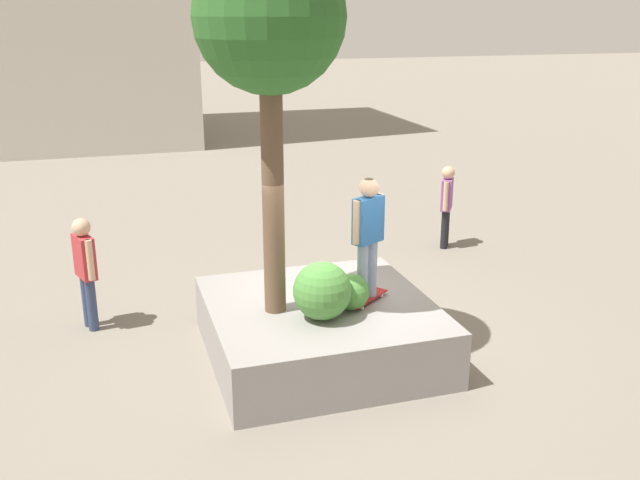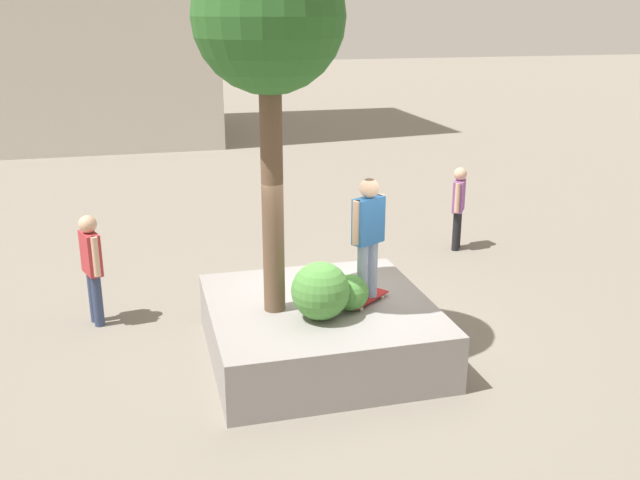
% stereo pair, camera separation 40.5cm
% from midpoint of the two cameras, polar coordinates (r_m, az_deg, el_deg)
% --- Properties ---
extents(ground_plane, '(120.00, 120.00, 0.00)m').
position_cam_midpoint_polar(ground_plane, '(10.22, 0.70, -8.45)').
color(ground_plane, gray).
extents(planter_ledge, '(2.98, 2.98, 0.78)m').
position_cam_midpoint_polar(planter_ledge, '(9.76, -1.20, -7.24)').
color(planter_ledge, gray).
rests_on(planter_ledge, ground).
extents(plaza_tree, '(1.82, 1.82, 4.63)m').
position_cam_midpoint_polar(plaza_tree, '(8.63, -5.52, 17.02)').
color(plaza_tree, brown).
rests_on(plaza_tree, planter_ledge).
extents(boxwood_shrub, '(0.75, 0.75, 0.75)m').
position_cam_midpoint_polar(boxwood_shrub, '(9.00, -1.12, -4.15)').
color(boxwood_shrub, '#4C8C3D').
rests_on(boxwood_shrub, planter_ledge).
extents(hedge_clump, '(0.48, 0.48, 0.48)m').
position_cam_midpoint_polar(hedge_clump, '(9.32, 1.29, -4.24)').
color(hedge_clump, '#4C8C3D').
rests_on(hedge_clump, planter_ledge).
extents(skateboard, '(0.76, 0.66, 0.07)m').
position_cam_midpoint_polar(skateboard, '(9.61, 2.57, -4.75)').
color(skateboard, '#A51E1E').
rests_on(skateboard, planter_ledge).
extents(skateboarder, '(0.51, 0.38, 1.66)m').
position_cam_midpoint_polar(skateboarder, '(9.28, 2.66, 0.82)').
color(skateboarder, '#8C9EB7').
rests_on(skateboarder, skateboard).
extents(bystander_watching, '(0.40, 0.49, 1.67)m').
position_cam_midpoint_polar(bystander_watching, '(14.21, 9.41, 3.13)').
color(bystander_watching, black).
rests_on(bystander_watching, ground).
extents(passerby_with_bag, '(0.34, 0.56, 1.72)m').
position_cam_midpoint_polar(passerby_with_bag, '(10.98, -19.46, -1.99)').
color(passerby_with_bag, navy).
rests_on(passerby_with_bag, ground).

